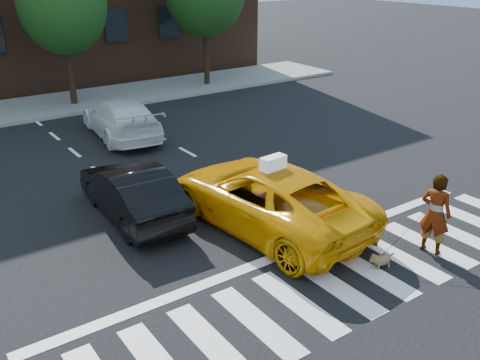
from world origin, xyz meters
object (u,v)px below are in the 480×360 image
object	(u,v)px
white_suv	(121,118)
dog	(381,259)
black_sedan	(132,192)
woman	(435,214)
taxi	(267,197)

from	to	relation	value
white_suv	dog	size ratio (longest dim) A/B	7.96
black_sedan	dog	bearing A→B (deg)	123.91
woman	white_suv	bearing A→B (deg)	-5.47
woman	dog	world-z (taller)	woman
woman	taxi	bearing A→B (deg)	19.43
woman	dog	size ratio (longest dim) A/B	3.09
taxi	dog	distance (m)	3.15
taxi	dog	world-z (taller)	taxi
black_sedan	woman	bearing A→B (deg)	133.06
woman	dog	xyz separation A→B (m)	(-1.47, 0.17, -0.74)
black_sedan	white_suv	bearing A→B (deg)	-109.00
dog	woman	bearing A→B (deg)	7.52
taxi	white_suv	bearing A→B (deg)	-95.56
black_sedan	white_suv	size ratio (longest dim) A/B	0.86
black_sedan	woman	size ratio (longest dim) A/B	2.21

